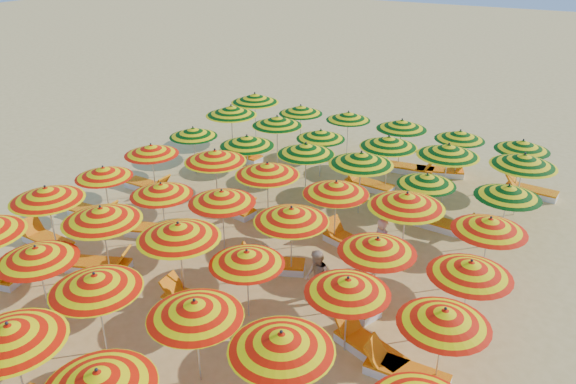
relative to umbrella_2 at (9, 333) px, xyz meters
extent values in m
plane|color=#E5BA66|center=(1.24, 7.52, -1.85)|extent=(120.00, 120.00, 0.00)
cylinder|color=silver|center=(0.00, 0.00, -0.86)|extent=(0.04, 0.04, 1.99)
cone|color=orange|center=(0.00, 0.00, 0.00)|extent=(2.44, 2.44, 0.38)
sphere|color=black|center=(0.00, 0.00, 0.22)|extent=(0.07, 0.07, 0.07)
cone|color=orange|center=(2.17, -0.01, -0.08)|extent=(1.95, 1.95, 0.36)
sphere|color=black|center=(2.17, -0.01, 0.13)|extent=(0.06, 0.06, 0.06)
cylinder|color=silver|center=(-2.04, 2.20, -0.93)|extent=(0.03, 0.03, 1.84)
cone|color=orange|center=(-2.04, 2.20, -0.14)|extent=(2.00, 2.00, 0.35)
sphere|color=black|center=(-2.04, 2.20, 0.06)|extent=(0.06, 0.06, 0.06)
cylinder|color=silver|center=(0.07, 1.95, -0.89)|extent=(0.04, 0.04, 1.93)
cone|color=orange|center=(0.07, 1.95, -0.05)|extent=(1.96, 1.96, 0.37)
sphere|color=black|center=(0.07, 1.95, 0.16)|extent=(0.06, 0.06, 0.06)
cylinder|color=silver|center=(2.39, 2.24, -0.90)|extent=(0.04, 0.04, 1.90)
cone|color=orange|center=(2.39, 2.24, -0.08)|extent=(2.30, 2.30, 0.36)
sphere|color=black|center=(2.39, 2.24, 0.13)|extent=(0.06, 0.06, 0.06)
cylinder|color=silver|center=(4.32, 2.19, -0.88)|extent=(0.04, 0.04, 1.94)
cone|color=orange|center=(4.32, 2.19, -0.05)|extent=(2.55, 2.55, 0.37)
sphere|color=black|center=(4.32, 2.19, 0.17)|extent=(0.06, 0.06, 0.06)
cylinder|color=silver|center=(-4.18, 4.28, -0.85)|extent=(0.04, 0.04, 2.00)
cone|color=orange|center=(-4.18, 4.28, 0.01)|extent=(2.45, 2.45, 0.38)
sphere|color=black|center=(-4.18, 4.28, 0.23)|extent=(0.07, 0.07, 0.07)
cylinder|color=silver|center=(-1.95, 4.09, -0.84)|extent=(0.04, 0.04, 2.01)
cone|color=orange|center=(-1.95, 4.09, 0.03)|extent=(2.27, 2.27, 0.38)
sphere|color=black|center=(-1.95, 4.09, 0.25)|extent=(0.07, 0.07, 0.07)
cylinder|color=silver|center=(0.30, 4.35, -0.84)|extent=(0.04, 0.04, 2.02)
cone|color=orange|center=(0.30, 4.35, 0.03)|extent=(2.12, 2.12, 0.38)
sphere|color=black|center=(0.30, 4.35, 0.25)|extent=(0.07, 0.07, 0.07)
cylinder|color=silver|center=(2.13, 4.47, -0.98)|extent=(0.03, 0.03, 1.75)
cone|color=orange|center=(2.13, 4.47, -0.22)|extent=(1.88, 1.88, 0.33)
sphere|color=black|center=(2.13, 4.47, -0.03)|extent=(0.06, 0.06, 0.06)
cylinder|color=silver|center=(4.60, 4.47, -0.95)|extent=(0.03, 0.03, 1.81)
cone|color=orange|center=(4.60, 4.47, -0.16)|extent=(1.92, 1.92, 0.35)
sphere|color=black|center=(4.60, 4.47, 0.04)|extent=(0.06, 0.06, 0.06)
cylinder|color=silver|center=(6.62, 4.41, -0.95)|extent=(0.03, 0.03, 1.81)
cone|color=orange|center=(6.62, 4.41, -0.17)|extent=(2.21, 2.21, 0.34)
sphere|color=black|center=(6.62, 4.41, 0.03)|extent=(0.06, 0.06, 0.06)
cylinder|color=silver|center=(-4.36, 6.51, -0.98)|extent=(0.03, 0.03, 1.74)
cone|color=orange|center=(-4.36, 6.51, -0.23)|extent=(1.75, 1.75, 0.33)
sphere|color=black|center=(-4.36, 6.51, -0.03)|extent=(0.06, 0.06, 0.06)
cylinder|color=silver|center=(-1.93, 6.31, -0.96)|extent=(0.03, 0.03, 1.79)
cone|color=orange|center=(-1.93, 6.31, -0.18)|extent=(1.89, 1.89, 0.34)
sphere|color=black|center=(-1.93, 6.31, 0.01)|extent=(0.06, 0.06, 0.06)
cylinder|color=silver|center=(-0.06, 6.63, -0.92)|extent=(0.04, 0.04, 1.86)
cone|color=orange|center=(-0.06, 6.63, -0.11)|extent=(2.04, 2.04, 0.36)
sphere|color=black|center=(-0.06, 6.63, 0.09)|extent=(0.06, 0.06, 0.06)
cylinder|color=silver|center=(2.18, 6.49, -0.88)|extent=(0.04, 0.04, 1.95)
cone|color=orange|center=(2.18, 6.49, -0.04)|extent=(2.29, 2.29, 0.37)
sphere|color=black|center=(2.18, 6.49, 0.18)|extent=(0.06, 0.06, 0.06)
cylinder|color=silver|center=(4.58, 6.25, -0.93)|extent=(0.04, 0.04, 1.85)
cone|color=orange|center=(4.58, 6.25, -0.12)|extent=(2.21, 2.21, 0.35)
sphere|color=black|center=(4.58, 6.25, 0.08)|extent=(0.06, 0.06, 0.06)
cylinder|color=silver|center=(6.68, 6.29, -0.93)|extent=(0.04, 0.04, 1.85)
cone|color=orange|center=(6.68, 6.29, -0.13)|extent=(1.96, 1.96, 0.35)
sphere|color=black|center=(6.68, 6.29, 0.08)|extent=(0.06, 0.06, 0.06)
cylinder|color=silver|center=(-4.28, 8.57, -0.95)|extent=(0.03, 0.03, 1.81)
cone|color=orange|center=(-4.28, 8.57, -0.16)|extent=(1.89, 1.89, 0.34)
sphere|color=black|center=(-4.28, 8.57, 0.04)|extent=(0.06, 0.06, 0.06)
cylinder|color=silver|center=(-1.83, 8.81, -0.86)|extent=(0.04, 0.04, 1.98)
cone|color=orange|center=(-1.83, 8.81, 0.00)|extent=(2.45, 2.45, 0.38)
sphere|color=black|center=(-1.83, 8.81, 0.21)|extent=(0.07, 0.07, 0.07)
cylinder|color=silver|center=(0.16, 8.70, -0.87)|extent=(0.04, 0.04, 1.97)
cone|color=orange|center=(0.16, 8.70, -0.02)|extent=(2.50, 2.50, 0.37)
sphere|color=black|center=(0.16, 8.70, 0.20)|extent=(0.07, 0.07, 0.07)
cylinder|color=silver|center=(2.46, 8.60, -0.90)|extent=(0.04, 0.04, 1.90)
cone|color=orange|center=(2.46, 8.60, -0.08)|extent=(2.06, 2.06, 0.36)
sphere|color=black|center=(2.46, 8.60, 0.13)|extent=(0.06, 0.06, 0.06)
cylinder|color=silver|center=(4.52, 8.52, -0.83)|extent=(0.04, 0.04, 2.04)
cone|color=orange|center=(4.52, 8.52, 0.05)|extent=(2.36, 2.36, 0.39)
sphere|color=black|center=(4.52, 8.52, 0.27)|extent=(0.07, 0.07, 0.07)
cylinder|color=silver|center=(6.66, 8.51, -0.92)|extent=(0.04, 0.04, 1.86)
cone|color=orange|center=(6.66, 8.51, -0.11)|extent=(2.35, 2.35, 0.36)
sphere|color=black|center=(6.66, 8.51, 0.09)|extent=(0.06, 0.06, 0.06)
cylinder|color=silver|center=(-4.23, 10.78, -0.97)|extent=(0.03, 0.03, 1.76)
cone|color=#777804|center=(-4.23, 10.78, -0.21)|extent=(2.22, 2.22, 0.33)
sphere|color=black|center=(-4.23, 10.78, -0.02)|extent=(0.06, 0.06, 0.06)
cylinder|color=silver|center=(-1.82, 10.66, -0.91)|extent=(0.04, 0.04, 1.89)
cone|color=#777804|center=(-1.82, 10.66, -0.09)|extent=(2.18, 2.18, 0.36)
sphere|color=black|center=(-1.82, 10.66, 0.12)|extent=(0.06, 0.06, 0.06)
cylinder|color=silver|center=(0.34, 10.87, -0.89)|extent=(0.04, 0.04, 1.92)
cone|color=#777804|center=(0.34, 10.87, -0.06)|extent=(2.49, 2.49, 0.37)
sphere|color=black|center=(0.34, 10.87, 0.15)|extent=(0.06, 0.06, 0.06)
cylinder|color=silver|center=(2.35, 10.71, -0.83)|extent=(0.04, 0.04, 2.04)
cone|color=#777804|center=(2.35, 10.71, 0.05)|extent=(2.66, 2.66, 0.39)
sphere|color=black|center=(2.35, 10.71, 0.27)|extent=(0.07, 0.07, 0.07)
cylinder|color=silver|center=(4.45, 10.72, -0.98)|extent=(0.03, 0.03, 1.75)
cone|color=#777804|center=(4.45, 10.72, -0.22)|extent=(2.06, 2.06, 0.33)
sphere|color=black|center=(4.45, 10.72, -0.03)|extent=(0.06, 0.06, 0.06)
cylinder|color=silver|center=(6.73, 10.81, -0.93)|extent=(0.04, 0.04, 1.84)
cone|color=#777804|center=(6.73, 10.81, -0.13)|extent=(2.03, 2.03, 0.35)
sphere|color=black|center=(6.73, 10.81, 0.07)|extent=(0.06, 0.06, 0.06)
cylinder|color=silver|center=(-4.06, 13.00, -0.84)|extent=(0.04, 0.04, 2.02)
cone|color=#777804|center=(-4.06, 13.00, 0.04)|extent=(2.37, 2.37, 0.39)
sphere|color=black|center=(-4.06, 13.00, 0.26)|extent=(0.07, 0.07, 0.07)
cylinder|color=silver|center=(-1.97, 12.99, -0.89)|extent=(0.04, 0.04, 1.92)
cone|color=#777804|center=(-1.97, 12.99, -0.06)|extent=(1.97, 1.97, 0.37)
sphere|color=black|center=(-1.97, 12.99, 0.15)|extent=(0.06, 0.06, 0.06)
cylinder|color=silver|center=(-0.03, 12.77, -0.97)|extent=(0.03, 0.03, 1.77)
cone|color=#777804|center=(-0.03, 12.77, -0.20)|extent=(2.04, 2.04, 0.34)
sphere|color=black|center=(-0.03, 12.77, -0.01)|extent=(0.06, 0.06, 0.06)
cylinder|color=silver|center=(2.53, 12.73, -0.87)|extent=(0.04, 0.04, 1.97)
cone|color=#777804|center=(2.53, 12.73, -0.01)|extent=(2.55, 2.55, 0.37)
sphere|color=black|center=(2.53, 12.73, 0.20)|extent=(0.07, 0.07, 0.07)
cylinder|color=silver|center=(4.53, 12.77, -0.84)|extent=(0.04, 0.04, 2.02)
cone|color=#777804|center=(4.53, 12.77, 0.04)|extent=(2.10, 2.10, 0.39)
sphere|color=black|center=(4.53, 12.77, 0.26)|extent=(0.07, 0.07, 0.07)
cylinder|color=silver|center=(6.80, 13.01, -0.84)|extent=(0.04, 0.04, 2.03)
cone|color=#777804|center=(6.80, 13.01, 0.04)|extent=(2.57, 2.57, 0.39)
sphere|color=black|center=(6.80, 13.01, 0.27)|extent=(0.07, 0.07, 0.07)
cylinder|color=silver|center=(-4.20, 14.99, -0.84)|extent=(0.04, 0.04, 2.02)
cone|color=#777804|center=(-4.20, 14.99, 0.04)|extent=(2.09, 2.09, 0.39)
sphere|color=black|center=(-4.20, 14.99, 0.26)|extent=(0.07, 0.07, 0.07)
cylinder|color=silver|center=(-2.05, 15.07, -0.96)|extent=(0.03, 0.03, 1.79)
cone|color=#777804|center=(-2.05, 15.07, -0.18)|extent=(2.36, 2.36, 0.34)
sphere|color=black|center=(-2.05, 15.07, 0.02)|extent=(0.06, 0.06, 0.06)
cylinder|color=silver|center=(-0.03, 15.28, -0.97)|extent=(0.03, 0.03, 1.76)
cone|color=#777804|center=(-0.03, 15.28, -0.21)|extent=(2.07, 2.07, 0.34)
sphere|color=black|center=(-0.03, 15.28, -0.01)|extent=(0.06, 0.06, 0.06)
cylinder|color=silver|center=(2.26, 14.95, -0.91)|extent=(0.04, 0.04, 1.88)
cone|color=#777804|center=(2.26, 14.95, -0.09)|extent=(2.36, 2.36, 0.36)
sphere|color=black|center=(2.26, 14.95, 0.11)|extent=(0.06, 0.06, 0.06)
cylinder|color=silver|center=(4.39, 15.07, -0.96)|extent=(0.03, 0.03, 1.78)
cone|color=#777804|center=(4.39, 15.07, -0.19)|extent=(2.30, 2.30, 0.34)
sphere|color=black|center=(4.39, 15.07, 0.00)|extent=(0.06, 0.06, 0.06)
cylinder|color=silver|center=(6.52, 14.91, -0.93)|extent=(0.03, 0.03, 1.83)
cone|color=#777804|center=(6.52, 14.91, -0.14)|extent=(2.33, 2.33, 0.35)
sphere|color=black|center=(6.52, 14.91, 0.06)|extent=(0.06, 0.06, 0.06)
cube|color=orange|center=(-3.87, 2.59, -1.40)|extent=(0.49, 0.65, 0.48)
cube|color=white|center=(-4.73, 4.43, -1.75)|extent=(1.74, 0.70, 0.20)
cube|color=orange|center=(-4.73, 4.43, -1.62)|extent=(1.74, 0.70, 0.06)
cube|color=orange|center=(-5.42, 4.48, -1.40)|extent=(0.41, 0.60, 0.48)
cube|color=white|center=(-2.50, 4.21, -1.75)|extent=(1.79, 1.16, 0.20)
cube|color=orange|center=(-2.50, 4.21, -1.62)|extent=(1.79, 1.16, 0.06)
cube|color=orange|center=(-1.85, 4.47, -1.40)|extent=(0.55, 0.67, 0.48)
cube|color=white|center=(0.85, 4.13, -1.75)|extent=(1.73, 0.68, 0.20)
cube|color=orange|center=(0.85, 4.13, -1.62)|extent=(1.73, 0.68, 0.06)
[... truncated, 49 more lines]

